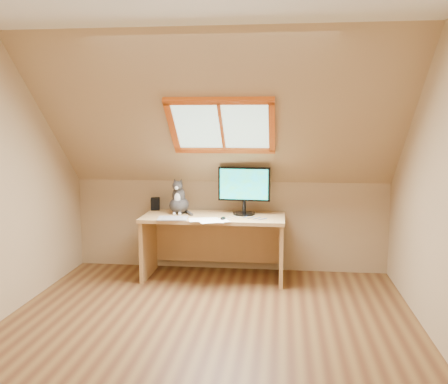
# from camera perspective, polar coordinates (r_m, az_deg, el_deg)

# --- Properties ---
(ground) EXTENTS (3.50, 3.50, 0.00)m
(ground) POSITION_cam_1_polar(r_m,az_deg,el_deg) (4.14, -2.09, -15.67)
(ground) COLOR brown
(ground) RESTS_ON ground
(room_shell) EXTENTS (3.52, 3.52, 2.41)m
(room_shell) POSITION_cam_1_polar(r_m,az_deg,el_deg) (3.70, -2.43, 4.41)
(room_shell) COLOR tan
(room_shell) RESTS_ON ground
(desk) EXTENTS (1.49, 0.65, 0.68)m
(desk) POSITION_cam_1_polar(r_m,az_deg,el_deg) (5.37, -1.07, -4.82)
(desk) COLOR tan
(desk) RESTS_ON ground
(monitor) EXTENTS (0.55, 0.23, 0.51)m
(monitor) POSITION_cam_1_polar(r_m,az_deg,el_deg) (5.27, 2.32, 0.53)
(monitor) COLOR black
(monitor) RESTS_ON desk
(cat) EXTENTS (0.22, 0.26, 0.39)m
(cat) POSITION_cam_1_polar(r_m,az_deg,el_deg) (5.38, -5.18, -1.00)
(cat) COLOR #3B3634
(cat) RESTS_ON desk
(desk_speaker) EXTENTS (0.11, 0.11, 0.14)m
(desk_speaker) POSITION_cam_1_polar(r_m,az_deg,el_deg) (5.63, -7.85, -1.35)
(desk_speaker) COLOR black
(desk_speaker) RESTS_ON desk
(graphics_tablet) EXTENTS (0.32, 0.25, 0.01)m
(graphics_tablet) POSITION_cam_1_polar(r_m,az_deg,el_deg) (5.11, -5.87, -3.01)
(graphics_tablet) COLOR #B2B2B7
(graphics_tablet) RESTS_ON desk
(mouse) EXTENTS (0.07, 0.10, 0.03)m
(mouse) POSITION_cam_1_polar(r_m,az_deg,el_deg) (5.04, -0.12, -3.02)
(mouse) COLOR black
(mouse) RESTS_ON desk
(papers) EXTENTS (0.35, 0.30, 0.01)m
(papers) POSITION_cam_1_polar(r_m,az_deg,el_deg) (5.02, -1.82, -3.22)
(papers) COLOR white
(papers) RESTS_ON desk
(cables) EXTENTS (0.51, 0.26, 0.01)m
(cables) POSITION_cam_1_polar(r_m,az_deg,el_deg) (5.11, 2.36, -2.99)
(cables) COLOR silver
(cables) RESTS_ON desk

